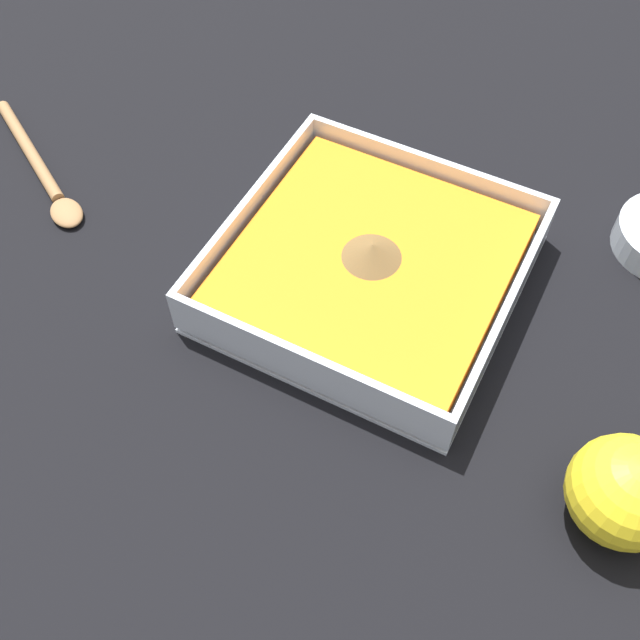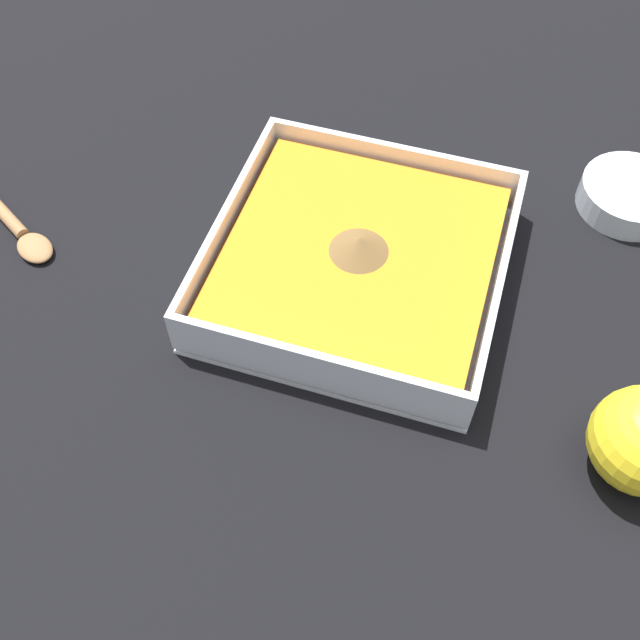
{
  "view_description": "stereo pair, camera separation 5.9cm",
  "coord_description": "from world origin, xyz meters",
  "views": [
    {
      "loc": [
        -0.4,
        -0.1,
        0.51
      ],
      "look_at": [
        -0.09,
        0.06,
        0.03
      ],
      "focal_mm": 42.0,
      "sensor_mm": 36.0,
      "label": 1
    },
    {
      "loc": [
        -0.42,
        -0.05,
        0.51
      ],
      "look_at": [
        -0.09,
        0.06,
        0.03
      ],
      "focal_mm": 42.0,
      "sensor_mm": 36.0,
      "label": 2
    }
  ],
  "objects": [
    {
      "name": "wooden_spoon",
      "position": [
        -0.05,
        0.39,
        0.01
      ],
      "size": [
        0.12,
        0.18,
        0.01
      ],
      "rotation": [
        0.0,
        0.0,
        4.19
      ],
      "color": "olive",
      "rests_on": "ground_plane"
    },
    {
      "name": "lemon_squeezer",
      "position": [
        -0.14,
        -0.2,
        0.04
      ],
      "size": [
        0.09,
        0.22,
        0.08
      ],
      "rotation": [
        0.0,
        0.0,
        1.36
      ],
      "color": "yellow",
      "rests_on": "ground_plane"
    },
    {
      "name": "square_dish",
      "position": [
        -0.02,
        0.05,
        0.02
      ],
      "size": [
        0.24,
        0.24,
        0.05
      ],
      "color": "silver",
      "rests_on": "ground_plane"
    },
    {
      "name": "ground_plane",
      "position": [
        0.0,
        0.0,
        0.0
      ],
      "size": [
        4.0,
        4.0,
        0.0
      ],
      "primitive_type": "plane",
      "color": "black"
    }
  ]
}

